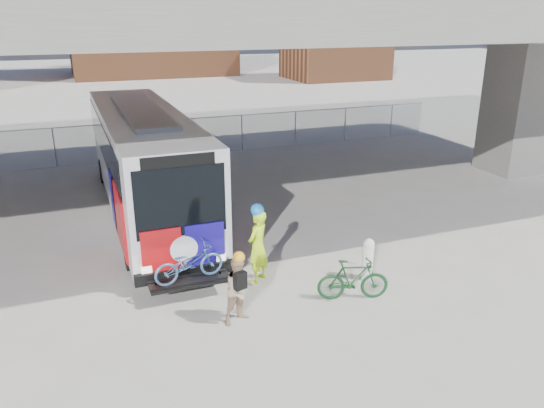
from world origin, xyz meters
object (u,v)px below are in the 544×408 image
bus (144,154)px  bike_parked (353,280)px  cyclist_hivis (258,244)px  cyclist_tan (240,289)px  bollard (368,257)px

bus → bike_parked: (3.70, -8.08, -1.58)m
bike_parked → cyclist_hivis: bearing=63.3°
bus → cyclist_tan: (0.82, -8.03, -1.29)m
bollard → cyclist_hivis: cyclist_hivis is taller
bus → cyclist_tan: bus is taller
bollard → cyclist_hivis: 2.92m
bus → bike_parked: bearing=-65.4°
cyclist_hivis → bike_parked: 2.59m
cyclist_hivis → bike_parked: cyclist_hivis is taller
cyclist_tan → bus: bearing=78.3°
bus → cyclist_tan: size_ratio=7.52×
bus → cyclist_hivis: bus is taller
bollard → bike_parked: size_ratio=0.65×
cyclist_tan → bike_parked: size_ratio=0.99×
cyclist_hivis → bike_parked: bearing=97.8°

